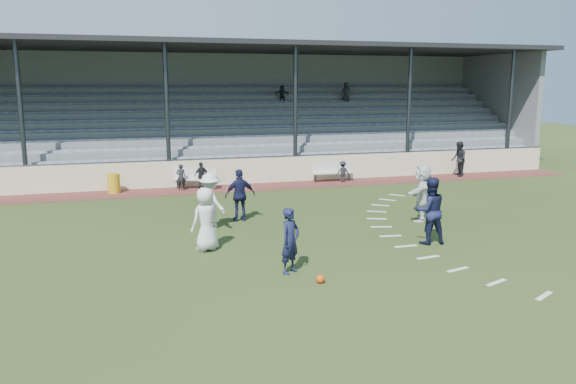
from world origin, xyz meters
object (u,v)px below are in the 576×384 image
object	(u,v)px
trash_bin	(114,183)
player_white_lead	(206,219)
official	(459,159)
bench_left	(195,176)
bench_right	(332,170)
player_navy_lead	(290,241)
football	(320,279)

from	to	relation	value
trash_bin	player_white_lead	xyz separation A→B (m)	(2.66, -9.54, 0.46)
official	trash_bin	bearing A→B (deg)	-72.81
bench_left	player_white_lead	xyz separation A→B (m)	(-0.85, -9.67, 0.32)
bench_left	bench_right	distance (m)	6.55
bench_left	bench_right	size ratio (longest dim) A/B	0.99
bench_left	trash_bin	world-z (taller)	bench_left
bench_left	official	size ratio (longest dim) A/B	1.13
player_navy_lead	trash_bin	bearing A→B (deg)	74.12
football	official	distance (m)	17.51
football	player_white_lead	distance (m)	4.16
player_white_lead	player_navy_lead	distance (m)	3.05
football	official	size ratio (longest dim) A/B	0.12
bench_right	football	distance (m)	14.15
player_white_lead	player_navy_lead	xyz separation A→B (m)	(1.74, -2.50, -0.08)
football	official	world-z (taller)	official
player_white_lead	official	xyz separation A→B (m)	(14.14, 9.38, -0.00)
trash_bin	official	world-z (taller)	official
bench_left	bench_right	xyz separation A→B (m)	(6.55, 0.07, 0.00)
player_white_lead	trash_bin	bearing A→B (deg)	-101.82
trash_bin	player_white_lead	world-z (taller)	player_white_lead
football	player_navy_lead	distance (m)	1.27
player_navy_lead	player_white_lead	bearing A→B (deg)	88.88
official	football	bearing A→B (deg)	-25.23
bench_left	football	xyz separation A→B (m)	(1.36, -13.09, -0.48)
bench_left	official	bearing A→B (deg)	21.23
trash_bin	football	bearing A→B (deg)	-69.40
football	player_navy_lead	size ratio (longest dim) A/B	0.12
football	player_white_lead	size ratio (longest dim) A/B	0.11
bench_right	official	xyz separation A→B (m)	(6.73, -0.36, 0.32)
bench_right	player_white_lead	bearing A→B (deg)	-125.44
football	player_navy_lead	bearing A→B (deg)	117.11
bench_right	official	bearing A→B (deg)	-1.23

